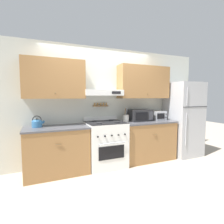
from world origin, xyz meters
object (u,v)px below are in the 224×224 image
Objects in this scene: stove_range at (106,144)px; microwave at (140,115)px; refrigerator at (183,119)px; toaster_oven at (158,115)px; tea_kettle at (37,123)px; utensil_crock at (126,118)px.

microwave is (0.92, 0.16, 0.56)m from stove_range.
refrigerator is 0.68m from toaster_oven.
refrigerator is 1.18m from microwave.
tea_kettle is (-3.39, 0.17, 0.07)m from refrigerator.
toaster_oven is at bearing 5.44° from stove_range.
microwave is at bearing 177.78° from toaster_oven.
utensil_crock reaches higher than microwave.
utensil_crock is (-0.38, -0.02, -0.05)m from microwave.
tea_kettle is at bearing 179.96° from toaster_oven.
microwave is 1.68× the size of utensil_crock.
stove_range is 1.97× the size of microwave.
toaster_oven is (1.43, 0.14, 0.53)m from stove_range.
tea_kettle is 0.46× the size of microwave.
utensil_crock reaches higher than toaster_oven.
stove_range is at bearing -174.56° from toaster_oven.
utensil_crock is at bearing 0.00° from tea_kettle.
stove_range is 3.15× the size of toaster_oven.
microwave is at bearing 2.71° from utensil_crock.
toaster_oven is (2.74, -0.00, 0.03)m from tea_kettle.
microwave is (-1.16, 0.19, 0.13)m from refrigerator.
tea_kettle is (-1.31, 0.14, 0.50)m from stove_range.
refrigerator is 3.48× the size of microwave.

